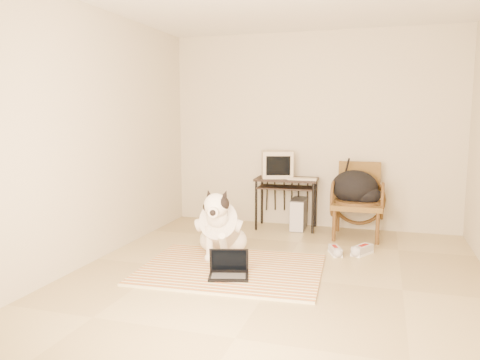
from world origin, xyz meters
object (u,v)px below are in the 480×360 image
at_px(laptop, 229,270).
at_px(computer_desk, 286,185).
at_px(crt_monitor, 277,164).
at_px(pc_tower, 299,214).
at_px(rattan_chair, 358,200).
at_px(backpack, 357,188).
at_px(dog, 221,228).

relative_size(laptop, computer_desk, 0.51).
distance_m(crt_monitor, pc_tower, 0.75).
relative_size(laptop, crt_monitor, 0.87).
xyz_separation_m(laptop, crt_monitor, (-0.02, 2.19, 0.80)).
relative_size(pc_tower, rattan_chair, 0.48).
height_order(laptop, computer_desk, computer_desk).
relative_size(computer_desk, rattan_chair, 0.91).
bearing_deg(pc_tower, backpack, -15.75).
bearing_deg(backpack, crt_monitor, 167.47).
bearing_deg(pc_tower, dog, -111.63).
bearing_deg(pc_tower, computer_desk, -171.14).
bearing_deg(dog, rattan_chair, 43.95).
height_order(laptop, rattan_chair, rattan_chair).
distance_m(dog, backpack, 1.93).
bearing_deg(computer_desk, crt_monitor, 160.42).
bearing_deg(dog, pc_tower, 68.37).
distance_m(laptop, computer_desk, 2.20).
xyz_separation_m(computer_desk, pc_tower, (0.17, 0.03, -0.40)).
bearing_deg(pc_tower, crt_monitor, 175.58).
xyz_separation_m(computer_desk, crt_monitor, (-0.15, 0.05, 0.28)).
bearing_deg(computer_desk, rattan_chair, -9.01).
bearing_deg(computer_desk, pc_tower, 8.86).
xyz_separation_m(pc_tower, backpack, (0.78, -0.22, 0.43)).
xyz_separation_m(computer_desk, backpack, (0.95, -0.19, 0.03)).
relative_size(pc_tower, backpack, 0.73).
distance_m(dog, computer_desk, 1.59).
xyz_separation_m(laptop, rattan_chair, (1.10, 1.98, 0.40)).
height_order(crt_monitor, backpack, crt_monitor).
distance_m(dog, rattan_chair, 1.95).
xyz_separation_m(dog, computer_desk, (0.43, 1.50, 0.28)).
xyz_separation_m(dog, crt_monitor, (0.29, 1.56, 0.56)).
height_order(crt_monitor, pc_tower, crt_monitor).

